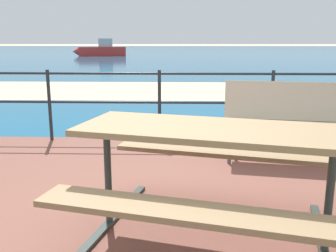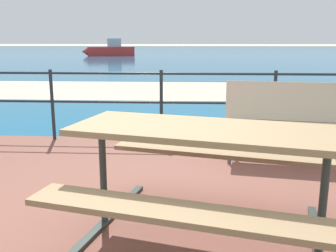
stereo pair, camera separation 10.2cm
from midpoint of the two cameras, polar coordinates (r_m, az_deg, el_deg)
name	(u,v)px [view 1 (the left image)]	position (r m, az deg, el deg)	size (l,w,h in m)	color
ground_plane	(142,236)	(2.90, -5.00, -16.03)	(240.00, 240.00, 0.00)	beige
patio_paving	(142,232)	(2.89, -5.01, -15.51)	(6.40, 5.20, 0.06)	brown
sea_water	(178,53)	(42.54, 1.44, 10.93)	(90.00, 90.00, 0.01)	#145B84
beach_strip	(171,90)	(10.81, 0.12, 5.42)	(54.00, 3.97, 0.01)	beige
picnic_table	(211,156)	(2.51, 5.27, -4.52)	(2.01, 1.79, 0.79)	#8C704C
park_bench	(293,115)	(4.40, 17.56, 1.58)	(1.55, 0.64, 0.88)	#BCAD93
railing_fence	(159,96)	(5.03, -1.87, 4.52)	(5.94, 0.04, 0.95)	#1E2328
boat_mid	(101,50)	(34.19, -10.12, 11.10)	(4.54, 2.12, 1.49)	red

